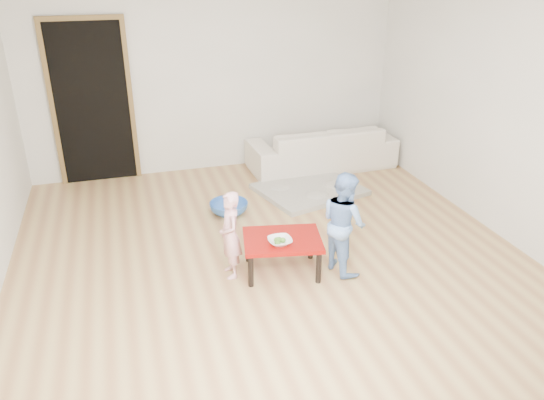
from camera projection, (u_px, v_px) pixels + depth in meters
name	position (u px, v px, depth m)	size (l,w,h in m)	color
floor	(266.00, 250.00, 5.45)	(5.00, 5.00, 0.01)	#A17145
back_wall	(215.00, 75.00, 7.08)	(5.00, 0.02, 2.60)	beige
right_wall	(495.00, 108.00, 5.55)	(0.02, 5.00, 2.60)	beige
doorway	(92.00, 104.00, 6.76)	(1.02, 0.08, 2.11)	brown
sofa	(322.00, 147.00, 7.47)	(2.04, 0.80, 0.60)	beige
cushion	(308.00, 142.00, 7.23)	(0.41, 0.36, 0.11)	#D25E17
red_table	(282.00, 255.00, 5.00)	(0.72, 0.54, 0.36)	maroon
bowl	(280.00, 241.00, 4.81)	(0.22, 0.22, 0.05)	white
broccoli	(280.00, 241.00, 4.81)	(0.12, 0.12, 0.06)	#2D5919
child_pink	(230.00, 235.00, 4.85)	(0.31, 0.20, 0.84)	#E36877
child_blue	(344.00, 222.00, 4.92)	(0.48, 0.37, 0.99)	#5789CA
basin	(229.00, 208.00, 6.19)	(0.45, 0.45, 0.14)	#3166BC
blanket	(309.00, 189.00, 6.78)	(1.21, 1.01, 0.06)	#B6AFA0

